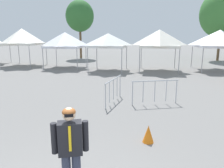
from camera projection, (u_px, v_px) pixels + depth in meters
canopy_tent_far_right at (22, 37)px, 20.86m from camera, size 3.30×3.30×3.57m
canopy_tent_behind_center at (65, 40)px, 19.69m from camera, size 3.36×3.36×3.21m
canopy_tent_far_left at (108, 40)px, 18.07m from camera, size 2.90×2.90×3.09m
canopy_tent_behind_right at (159, 39)px, 17.82m from camera, size 3.19×3.19×3.40m
canopy_tent_left_of_center at (219, 39)px, 18.06m from camera, size 3.81×3.81×3.37m
person_foreground at (71, 148)px, 3.86m from camera, size 0.61×0.38×1.78m
tree_behind_tents_center at (80, 16)px, 27.24m from camera, size 3.51×3.51×7.19m
tree_behind_tents_right at (222, 14)px, 24.56m from camera, size 4.90×4.90×7.99m
crowd_barrier_by_lift at (113, 86)px, 9.75m from camera, size 0.36×2.08×1.08m
crowd_barrier_mid_lot at (155, 88)px, 9.42m from camera, size 1.99×0.77×1.08m
traffic_cone_lot_center at (148, 134)px, 6.16m from camera, size 0.32×0.32×0.50m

